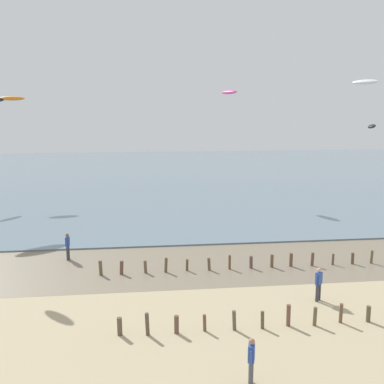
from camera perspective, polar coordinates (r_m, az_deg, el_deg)
name	(u,v)px	position (r m, az deg, el deg)	size (l,w,h in m)	color
wet_sand_strip	(134,267)	(28.66, -7.12, -9.06)	(120.00, 7.85, 0.01)	#7A6D59
sea	(134,175)	(66.65, -7.05, 2.09)	(160.00, 70.00, 0.10)	slate
groyne_mid	(290,317)	(21.56, 11.89, -14.70)	(14.90, 0.33, 1.00)	brown
groyne_far	(269,261)	(28.58, 9.42, -8.34)	(20.37, 0.34, 0.88)	brown
person_nearest_camera	(251,360)	(17.15, 7.24, -19.67)	(0.32, 0.55, 1.71)	#4C4C56
person_mid_beach	(319,283)	(24.28, 15.20, -10.69)	(0.45, 0.41, 1.71)	#383842
person_left_flank	(68,246)	(30.50, -14.94, -6.34)	(0.24, 0.57, 1.71)	#383842
kite_aloft_0	(365,82)	(50.15, 20.38, 12.48)	(2.83, 0.91, 0.45)	white
kite_aloft_1	(12,98)	(52.23, -21.17, 10.60)	(2.55, 0.82, 0.41)	orange
kite_aloft_6	(229,92)	(49.09, 4.58, 12.06)	(2.59, 0.83, 0.41)	#E54C99
kite_aloft_8	(372,126)	(53.72, 21.10, 7.49)	(2.61, 0.84, 0.42)	black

